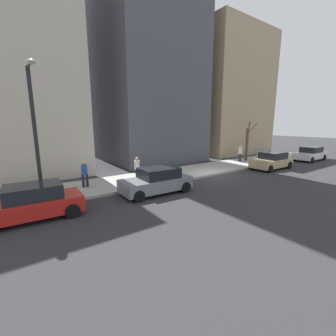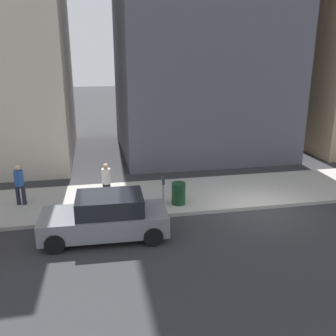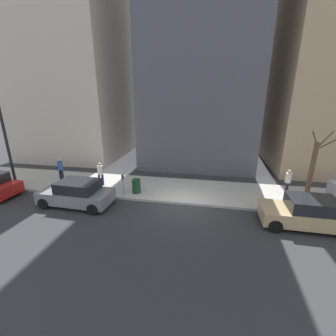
% 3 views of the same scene
% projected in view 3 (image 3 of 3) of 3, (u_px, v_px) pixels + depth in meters
% --- Properties ---
extents(ground_plane, '(120.00, 120.00, 0.00)m').
position_uv_depth(ground_plane, '(182.00, 205.00, 13.33)').
color(ground_plane, '#2B2B2D').
extents(sidewalk, '(4.00, 36.00, 0.15)m').
position_uv_depth(sidewalk, '(186.00, 190.00, 15.18)').
color(sidewalk, '#9E9B93').
rests_on(sidewalk, ground).
extents(parked_car_tan, '(1.98, 4.23, 1.52)m').
position_uv_depth(parked_car_tan, '(307.00, 213.00, 10.95)').
color(parked_car_tan, tan).
rests_on(parked_car_tan, ground).
extents(parked_car_grey, '(2.05, 4.26, 1.52)m').
position_uv_depth(parked_car_grey, '(77.00, 193.00, 13.13)').
color(parked_car_grey, slate).
rests_on(parked_car_grey, ground).
extents(parking_meter, '(0.14, 0.10, 1.35)m').
position_uv_depth(parking_meter, '(123.00, 182.00, 14.12)').
color(parking_meter, slate).
rests_on(parking_meter, sidewalk).
extents(utility_box, '(0.83, 0.61, 1.43)m').
position_uv_depth(utility_box, '(334.00, 194.00, 12.78)').
color(utility_box, '#A8A399').
rests_on(utility_box, sidewalk).
extents(streetlamp, '(1.97, 0.32, 6.50)m').
position_uv_depth(streetlamp, '(0.00, 131.00, 14.45)').
color(streetlamp, black).
rests_on(streetlamp, sidewalk).
extents(bare_tree, '(1.07, 2.07, 4.15)m').
position_uv_depth(bare_tree, '(313.00, 167.00, 13.77)').
color(bare_tree, brown).
rests_on(bare_tree, sidewalk).
extents(trash_bin, '(0.56, 0.56, 0.90)m').
position_uv_depth(trash_bin, '(136.00, 186.00, 14.54)').
color(trash_bin, '#14381E').
rests_on(trash_bin, sidewalk).
extents(pedestrian_near_meter, '(0.37, 0.36, 1.66)m').
position_uv_depth(pedestrian_near_meter, '(288.00, 181.00, 14.12)').
color(pedestrian_near_meter, '#1E1E2D').
rests_on(pedestrian_near_meter, sidewalk).
extents(pedestrian_midblock, '(0.36, 0.36, 1.66)m').
position_uv_depth(pedestrian_midblock, '(100.00, 173.00, 15.57)').
color(pedestrian_midblock, '#1E1E2D').
rests_on(pedestrian_midblock, sidewalk).
extents(pedestrian_far_corner, '(0.36, 0.39, 1.66)m').
position_uv_depth(pedestrian_far_corner, '(60.00, 168.00, 16.60)').
color(pedestrian_far_corner, '#1E1E2D').
rests_on(pedestrian_far_corner, sidewalk).
extents(office_tower_right, '(9.70, 9.70, 17.70)m').
position_uv_depth(office_tower_right, '(73.00, 67.00, 22.46)').
color(office_tower_right, '#BCB29E').
rests_on(office_tower_right, ground).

